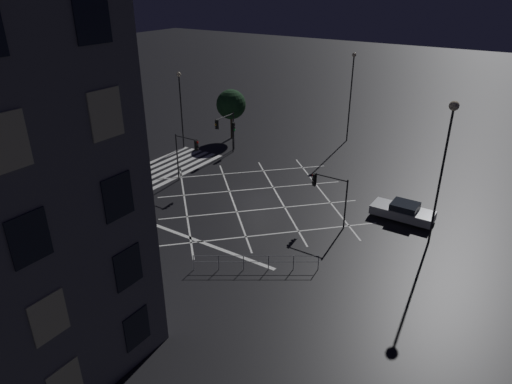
{
  "coord_description": "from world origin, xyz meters",
  "views": [
    {
      "loc": [
        27.94,
        18.32,
        16.41
      ],
      "look_at": [
        0.0,
        0.0,
        0.63
      ],
      "focal_mm": 32.0,
      "sensor_mm": 36.0,
      "label": 1
    }
  ],
  "objects_px": {
    "traffic_light_sw_cross": "(233,131)",
    "traffic_light_sw_main": "(224,126)",
    "traffic_light_median_south": "(188,149)",
    "traffic_light_median_north": "(328,188)",
    "street_lamp_far": "(180,98)",
    "street_lamp_east": "(447,141)",
    "street_lamp_west": "(351,86)",
    "waiting_car": "(403,211)",
    "traffic_light_se_cross": "(112,177)",
    "street_tree_near": "(231,104)"
  },
  "relations": [
    {
      "from": "traffic_light_sw_cross",
      "to": "traffic_light_median_south",
      "type": "xyz_separation_m",
      "value": [
        8.49,
        1.36,
        0.85
      ]
    },
    {
      "from": "traffic_light_sw_main",
      "to": "traffic_light_se_cross",
      "type": "bearing_deg",
      "value": 4.77
    },
    {
      "from": "traffic_light_median_south",
      "to": "traffic_light_se_cross",
      "type": "bearing_deg",
      "value": -94.15
    },
    {
      "from": "traffic_light_sw_main",
      "to": "street_lamp_far",
      "type": "height_order",
      "value": "street_lamp_far"
    },
    {
      "from": "traffic_light_sw_cross",
      "to": "street_lamp_east",
      "type": "distance_m",
      "value": 23.22
    },
    {
      "from": "traffic_light_sw_cross",
      "to": "street_lamp_east",
      "type": "height_order",
      "value": "street_lamp_east"
    },
    {
      "from": "traffic_light_median_north",
      "to": "street_lamp_west",
      "type": "xyz_separation_m",
      "value": [
        -18.34,
        -6.11,
        3.2
      ]
    },
    {
      "from": "traffic_light_median_south",
      "to": "street_lamp_west",
      "type": "xyz_separation_m",
      "value": [
        -18.32,
        6.95,
        2.89
      ]
    },
    {
      "from": "traffic_light_median_north",
      "to": "traffic_light_median_south",
      "type": "bearing_deg",
      "value": -0.09
    },
    {
      "from": "traffic_light_median_north",
      "to": "street_lamp_far",
      "type": "relative_size",
      "value": 0.48
    },
    {
      "from": "traffic_light_median_north",
      "to": "traffic_light_sw_main",
      "type": "xyz_separation_m",
      "value": [
        -7.61,
        -14.89,
        0.14
      ]
    },
    {
      "from": "traffic_light_median_north",
      "to": "traffic_light_sw_main",
      "type": "distance_m",
      "value": 16.73
    },
    {
      "from": "traffic_light_median_north",
      "to": "waiting_car",
      "type": "distance_m",
      "value": 6.29
    },
    {
      "from": "traffic_light_sw_cross",
      "to": "street_tree_near",
      "type": "height_order",
      "value": "street_tree_near"
    },
    {
      "from": "waiting_car",
      "to": "street_tree_near",
      "type": "bearing_deg",
      "value": -20.92
    },
    {
      "from": "traffic_light_sw_main",
      "to": "street_lamp_east",
      "type": "distance_m",
      "value": 23.27
    },
    {
      "from": "traffic_light_se_cross",
      "to": "street_lamp_west",
      "type": "relative_size",
      "value": 0.45
    },
    {
      "from": "traffic_light_median_south",
      "to": "street_lamp_east",
      "type": "distance_m",
      "value": 20.62
    },
    {
      "from": "traffic_light_sw_cross",
      "to": "traffic_light_sw_main",
      "type": "bearing_deg",
      "value": -117.69
    },
    {
      "from": "traffic_light_sw_cross",
      "to": "street_lamp_west",
      "type": "height_order",
      "value": "street_lamp_west"
    },
    {
      "from": "street_lamp_far",
      "to": "traffic_light_median_north",
      "type": "bearing_deg",
      "value": 71.14
    },
    {
      "from": "traffic_light_sw_main",
      "to": "waiting_car",
      "type": "height_order",
      "value": "traffic_light_sw_main"
    },
    {
      "from": "traffic_light_median_north",
      "to": "waiting_car",
      "type": "relative_size",
      "value": 0.84
    },
    {
      "from": "traffic_light_sw_cross",
      "to": "traffic_light_sw_main",
      "type": "height_order",
      "value": "traffic_light_sw_main"
    },
    {
      "from": "street_tree_near",
      "to": "traffic_light_median_north",
      "type": "bearing_deg",
      "value": 55.0
    },
    {
      "from": "traffic_light_median_south",
      "to": "traffic_light_median_north",
      "type": "xyz_separation_m",
      "value": [
        0.02,
        13.07,
        -0.31
      ]
    },
    {
      "from": "traffic_light_median_south",
      "to": "street_lamp_east",
      "type": "relative_size",
      "value": 0.44
    },
    {
      "from": "traffic_light_median_north",
      "to": "street_lamp_far",
      "type": "xyz_separation_m",
      "value": [
        -6.72,
        -19.68,
        2.46
      ]
    },
    {
      "from": "traffic_light_median_north",
      "to": "waiting_car",
      "type": "xyz_separation_m",
      "value": [
        -3.76,
        4.53,
        -2.22
      ]
    },
    {
      "from": "street_lamp_west",
      "to": "traffic_light_se_cross",
      "type": "bearing_deg",
      "value": -16.12
    },
    {
      "from": "traffic_light_sw_main",
      "to": "street_lamp_east",
      "type": "bearing_deg",
      "value": 74.09
    },
    {
      "from": "street_lamp_east",
      "to": "street_lamp_west",
      "type": "relative_size",
      "value": 1.04
    },
    {
      "from": "street_lamp_west",
      "to": "street_lamp_far",
      "type": "xyz_separation_m",
      "value": [
        11.62,
        -13.56,
        -0.74
      ]
    },
    {
      "from": "traffic_light_median_north",
      "to": "street_lamp_east",
      "type": "bearing_deg",
      "value": -169.28
    },
    {
      "from": "street_lamp_west",
      "to": "waiting_car",
      "type": "distance_m",
      "value": 18.85
    },
    {
      "from": "traffic_light_median_south",
      "to": "traffic_light_median_north",
      "type": "relative_size",
      "value": 1.12
    },
    {
      "from": "street_tree_near",
      "to": "traffic_light_se_cross",
      "type": "bearing_deg",
      "value": 10.53
    },
    {
      "from": "traffic_light_sw_cross",
      "to": "waiting_car",
      "type": "bearing_deg",
      "value": -14.04
    },
    {
      "from": "street_tree_near",
      "to": "waiting_car",
      "type": "height_order",
      "value": "street_tree_near"
    },
    {
      "from": "street_lamp_west",
      "to": "street_lamp_far",
      "type": "distance_m",
      "value": 17.88
    },
    {
      "from": "waiting_car",
      "to": "traffic_light_sw_main",
      "type": "bearing_deg",
      "value": -11.2
    },
    {
      "from": "street_lamp_west",
      "to": "waiting_car",
      "type": "xyz_separation_m",
      "value": [
        14.58,
        10.65,
        -5.42
      ]
    },
    {
      "from": "traffic_light_sw_cross",
      "to": "street_tree_near",
      "type": "xyz_separation_m",
      "value": [
        -3.6,
        -2.87,
        1.53
      ]
    },
    {
      "from": "traffic_light_median_north",
      "to": "traffic_light_se_cross",
      "type": "xyz_separation_m",
      "value": [
        7.64,
        -13.62,
        0.35
      ]
    },
    {
      "from": "traffic_light_sw_main",
      "to": "waiting_car",
      "type": "bearing_deg",
      "value": 78.8
    },
    {
      "from": "street_lamp_east",
      "to": "street_lamp_far",
      "type": "height_order",
      "value": "street_lamp_east"
    },
    {
      "from": "traffic_light_median_south",
      "to": "street_tree_near",
      "type": "height_order",
      "value": "street_tree_near"
    },
    {
      "from": "traffic_light_median_south",
      "to": "traffic_light_se_cross",
      "type": "distance_m",
      "value": 7.68
    },
    {
      "from": "traffic_light_median_north",
      "to": "traffic_light_sw_main",
      "type": "relative_size",
      "value": 0.96
    },
    {
      "from": "traffic_light_median_south",
      "to": "traffic_light_se_cross",
      "type": "relative_size",
      "value": 1.0
    }
  ]
}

